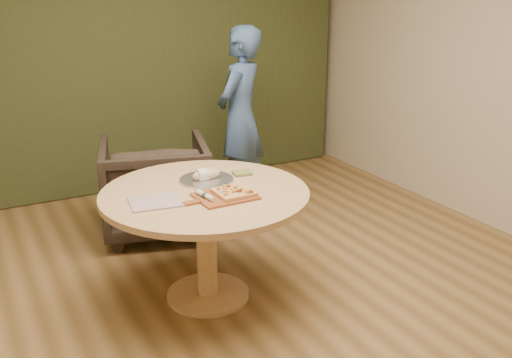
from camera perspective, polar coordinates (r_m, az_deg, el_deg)
The scene contains 12 objects.
room_shell at distance 2.99m, azimuth 0.57°, elevation 7.77°, with size 5.04×6.04×2.84m.
curtain at distance 5.68m, azimuth -14.01°, elevation 12.60°, with size 4.80×0.14×2.78m, color #2D3618.
pedestal_table at distance 3.63m, azimuth -5.08°, elevation -3.28°, with size 1.31×1.31×0.75m.
pizza_paddle at distance 3.46m, azimuth -3.25°, elevation -1.77°, with size 0.45×0.29×0.01m.
flatbread_pizza at distance 3.47m, azimuth -2.25°, elevation -1.32°, with size 0.22×0.22×0.04m.
cutlery_roll at distance 3.42m, azimuth -5.10°, elevation -1.64°, with size 0.06×0.20×0.03m.
newspaper at distance 3.43m, azimuth -10.00°, elevation -2.26°, with size 0.30×0.25×0.01m, color silver.
serving_tray at distance 3.76m, azimuth -4.98°, elevation -0.08°, with size 0.36×0.36×0.02m.
bread_roll at distance 3.74m, azimuth -5.12°, elevation 0.42°, with size 0.19×0.09×0.09m.
green_packet at distance 3.87m, azimuth -1.40°, elevation 0.60°, with size 0.12×0.10×0.02m, color #5B632C.
armchair at distance 4.76m, azimuth -10.06°, elevation -0.27°, with size 0.84×0.79×0.87m, color black.
person_standing at distance 5.25m, azimuth -1.58°, elevation 6.22°, with size 0.60×0.39×1.64m, color #3E5E8D.
Camera 1 is at (-1.41, -2.57, 1.99)m, focal length 40.00 mm.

